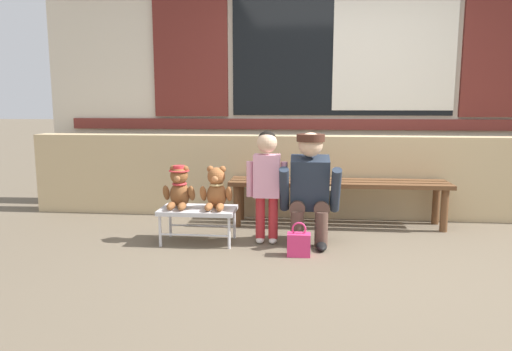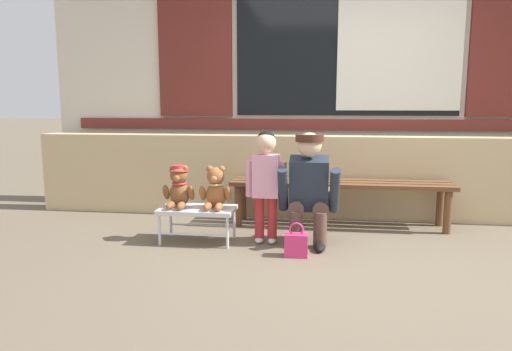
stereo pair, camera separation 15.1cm
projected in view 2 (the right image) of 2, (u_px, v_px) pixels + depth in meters
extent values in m
plane|color=brown|center=(353.00, 262.00, 3.49)|extent=(60.00, 60.00, 0.00)
cube|color=tan|center=(345.00, 177.00, 4.82)|extent=(6.59, 0.25, 0.85)
cube|color=beige|center=(346.00, 65.00, 5.15)|extent=(6.73, 0.20, 3.20)
cube|color=maroon|center=(344.00, 125.00, 5.13)|extent=(6.19, 0.04, 0.12)
cube|color=black|center=(347.00, 50.00, 5.02)|extent=(2.40, 0.03, 1.40)
cube|color=silver|center=(399.00, 49.00, 4.93)|extent=(1.30, 0.02, 1.29)
cube|color=maroon|center=(195.00, 52.00, 5.23)|extent=(0.84, 0.05, 1.43)
cube|color=maroon|center=(512.00, 48.00, 4.78)|extent=(0.84, 0.05, 1.43)
cube|color=brown|center=(340.00, 186.00, 4.33)|extent=(2.10, 0.11, 0.04)
cube|color=brown|center=(340.00, 183.00, 4.47)|extent=(2.10, 0.11, 0.04)
cube|color=brown|center=(339.00, 181.00, 4.61)|extent=(2.10, 0.11, 0.04)
cylinder|color=brown|center=(238.00, 206.00, 4.50)|extent=(0.07, 0.07, 0.40)
cylinder|color=brown|center=(243.00, 200.00, 4.77)|extent=(0.07, 0.07, 0.40)
cylinder|color=brown|center=(448.00, 212.00, 4.24)|extent=(0.07, 0.07, 0.40)
cylinder|color=brown|center=(440.00, 206.00, 4.51)|extent=(0.07, 0.07, 0.40)
cube|color=silver|center=(197.00, 210.00, 3.98)|extent=(0.64, 0.36, 0.04)
cylinder|color=silver|center=(159.00, 230.00, 3.89)|extent=(0.02, 0.02, 0.26)
cylinder|color=silver|center=(171.00, 221.00, 4.18)|extent=(0.02, 0.02, 0.26)
cylinder|color=silver|center=(227.00, 233.00, 3.81)|extent=(0.02, 0.02, 0.26)
cylinder|color=silver|center=(234.00, 223.00, 4.11)|extent=(0.02, 0.02, 0.26)
cylinder|color=silver|center=(193.00, 235.00, 3.86)|extent=(0.58, 0.02, 0.02)
cylinder|color=silver|center=(202.00, 225.00, 4.15)|extent=(0.58, 0.02, 0.02)
ellipsoid|color=brown|center=(180.00, 194.00, 4.00)|extent=(0.17, 0.14, 0.22)
sphere|color=brown|center=(179.00, 175.00, 3.96)|extent=(0.15, 0.15, 0.15)
sphere|color=#AE6E42|center=(177.00, 178.00, 3.91)|extent=(0.06, 0.06, 0.06)
sphere|color=brown|center=(173.00, 168.00, 3.97)|extent=(0.06, 0.06, 0.06)
ellipsoid|color=brown|center=(166.00, 192.00, 3.98)|extent=(0.06, 0.11, 0.16)
ellipsoid|color=brown|center=(170.00, 205.00, 3.90)|extent=(0.06, 0.15, 0.06)
sphere|color=brown|center=(185.00, 168.00, 3.96)|extent=(0.06, 0.06, 0.06)
ellipsoid|color=brown|center=(191.00, 193.00, 3.95)|extent=(0.06, 0.11, 0.16)
ellipsoid|color=brown|center=(181.00, 206.00, 3.89)|extent=(0.06, 0.15, 0.06)
torus|color=red|center=(179.00, 183.00, 3.98)|extent=(0.13, 0.13, 0.02)
cylinder|color=red|center=(179.00, 170.00, 3.96)|extent=(0.17, 0.17, 0.01)
cylinder|color=red|center=(179.00, 168.00, 3.96)|extent=(0.10, 0.10, 0.04)
ellipsoid|color=#93562D|center=(216.00, 195.00, 3.95)|extent=(0.17, 0.14, 0.22)
sphere|color=#93562D|center=(216.00, 176.00, 3.92)|extent=(0.15, 0.15, 0.15)
sphere|color=#C87B48|center=(214.00, 178.00, 3.87)|extent=(0.06, 0.06, 0.06)
sphere|color=#93562D|center=(210.00, 169.00, 3.93)|extent=(0.06, 0.06, 0.06)
ellipsoid|color=#93562D|center=(203.00, 193.00, 3.94)|extent=(0.06, 0.11, 0.16)
ellipsoid|color=#93562D|center=(208.00, 206.00, 3.86)|extent=(0.06, 0.15, 0.06)
sphere|color=#93562D|center=(222.00, 169.00, 3.91)|extent=(0.06, 0.06, 0.06)
ellipsoid|color=#93562D|center=(228.00, 194.00, 3.91)|extent=(0.06, 0.11, 0.16)
ellipsoid|color=#93562D|center=(219.00, 207.00, 3.85)|extent=(0.06, 0.15, 0.06)
torus|color=#D6B775|center=(216.00, 184.00, 3.93)|extent=(0.13, 0.13, 0.02)
cylinder|color=#B7282D|center=(259.00, 217.00, 3.96)|extent=(0.08, 0.08, 0.36)
ellipsoid|color=silver|center=(259.00, 240.00, 3.97)|extent=(0.07, 0.12, 0.05)
cylinder|color=#B7282D|center=(272.00, 218.00, 3.95)|extent=(0.08, 0.08, 0.36)
ellipsoid|color=silver|center=(272.00, 241.00, 3.96)|extent=(0.07, 0.12, 0.05)
cube|color=pink|center=(266.00, 176.00, 3.90)|extent=(0.22, 0.15, 0.36)
cylinder|color=pink|center=(249.00, 179.00, 3.92)|extent=(0.06, 0.06, 0.30)
cylinder|color=pink|center=(283.00, 180.00, 3.89)|extent=(0.06, 0.06, 0.30)
sphere|color=#DBB28E|center=(266.00, 143.00, 3.86)|extent=(0.17, 0.17, 0.17)
sphere|color=black|center=(266.00, 140.00, 3.87)|extent=(0.16, 0.16, 0.16)
cylinder|color=brown|center=(296.00, 229.00, 3.85)|extent=(0.11, 0.11, 0.30)
cylinder|color=brown|center=(297.00, 205.00, 3.97)|extent=(0.13, 0.32, 0.13)
ellipsoid|color=black|center=(295.00, 246.00, 3.79)|extent=(0.09, 0.20, 0.06)
cylinder|color=brown|center=(320.00, 230.00, 3.83)|extent=(0.11, 0.11, 0.30)
cylinder|color=brown|center=(321.00, 206.00, 3.94)|extent=(0.13, 0.32, 0.13)
ellipsoid|color=black|center=(320.00, 247.00, 3.77)|extent=(0.09, 0.20, 0.06)
cube|color=#232D3D|center=(309.00, 183.00, 3.89)|extent=(0.32, 0.30, 0.47)
cylinder|color=#232D3D|center=(283.00, 190.00, 3.83)|extent=(0.08, 0.28, 0.40)
cylinder|color=#232D3D|center=(335.00, 191.00, 3.77)|extent=(0.08, 0.28, 0.40)
sphere|color=#DBB28E|center=(309.00, 145.00, 3.77)|extent=(0.20, 0.20, 0.20)
cylinder|color=#422319|center=(310.00, 138.00, 3.76)|extent=(0.23, 0.23, 0.06)
cube|color=brown|center=(331.00, 198.00, 3.98)|extent=(0.10, 0.22, 0.16)
cube|color=#E53370|center=(296.00, 245.00, 3.62)|extent=(0.18, 0.11, 0.18)
torus|color=#E53370|center=(296.00, 230.00, 3.60)|extent=(0.11, 0.01, 0.11)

